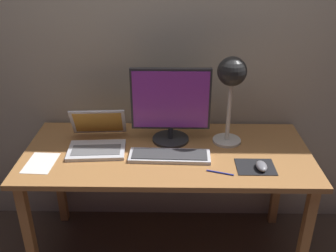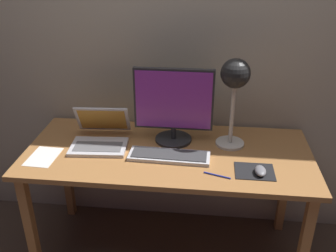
% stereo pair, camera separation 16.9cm
% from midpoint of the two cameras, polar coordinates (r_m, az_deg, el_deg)
% --- Properties ---
extents(ground_plane, '(4.80, 4.80, 0.00)m').
position_cam_midpoint_polar(ground_plane, '(2.59, 1.97, -18.10)').
color(ground_plane, '#47382D').
rests_on(ground_plane, ground).
extents(back_wall, '(4.80, 0.06, 2.60)m').
position_cam_midpoint_polar(back_wall, '(2.30, 3.28, 13.52)').
color(back_wall, '#B2A893').
rests_on(back_wall, ground).
extents(desk, '(1.60, 0.70, 0.74)m').
position_cam_midpoint_polar(desk, '(2.17, 2.23, -5.59)').
color(desk, '#A8703D').
rests_on(desk, ground).
extents(monitor, '(0.45, 0.21, 0.44)m').
position_cam_midpoint_polar(monitor, '(2.14, 3.11, 3.23)').
color(monitor, '#28282B').
rests_on(monitor, desk).
extents(keyboard_main, '(0.44, 0.15, 0.03)m').
position_cam_midpoint_polar(keyboard_main, '(2.06, 2.53, -4.55)').
color(keyboard_main, silver).
rests_on(keyboard_main, desk).
extents(laptop, '(0.33, 0.34, 0.20)m').
position_cam_midpoint_polar(laptop, '(2.21, -7.95, -1.16)').
color(laptop, silver).
rests_on(laptop, desk).
extents(desk_lamp, '(0.16, 0.16, 0.51)m').
position_cam_midpoint_polar(desk_lamp, '(2.08, 12.32, 6.50)').
color(desk_lamp, beige).
rests_on(desk_lamp, desk).
extents(mousepad, '(0.20, 0.16, 0.00)m').
position_cam_midpoint_polar(mousepad, '(2.02, 15.24, -6.65)').
color(mousepad, black).
rests_on(mousepad, desk).
extents(mouse, '(0.06, 0.10, 0.03)m').
position_cam_midpoint_polar(mouse, '(2.00, 16.09, -6.55)').
color(mouse, slate).
rests_on(mouse, mousepad).
extents(paper_sheet_near_mouse, '(0.16, 0.22, 0.00)m').
position_cam_midpoint_polar(paper_sheet_near_mouse, '(2.16, -16.10, -4.51)').
color(paper_sheet_near_mouse, white).
rests_on(paper_sheet_near_mouse, desk).
extents(pen, '(0.14, 0.05, 0.01)m').
position_cam_midpoint_polar(pen, '(1.94, 9.89, -7.37)').
color(pen, '#2633A5').
rests_on(pen, desk).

